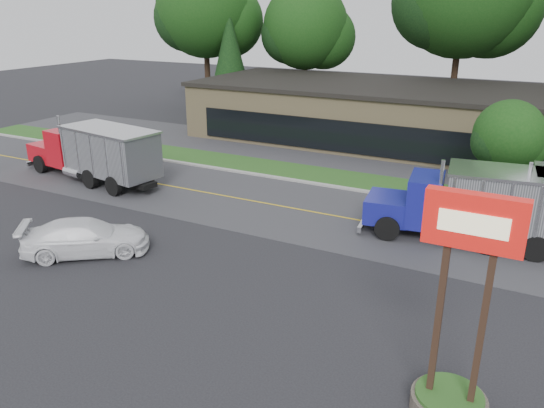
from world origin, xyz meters
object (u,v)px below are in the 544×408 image
Objects in this scene: rally_car at (86,237)px; dump_truck_red at (96,152)px; bilo_sign at (457,346)px; dump_truck_blue at (477,204)px.

dump_truck_red is at bearing 3.78° from rally_car.
dump_truck_red is (-22.13, 10.36, -0.21)m from bilo_sign.
dump_truck_red and dump_truck_blue have the same top height.
bilo_sign is 1.16× the size of rally_car.
rally_car is (-15.25, 2.67, -1.28)m from bilo_sign.
bilo_sign is 11.48m from dump_truck_blue.
bilo_sign reaches higher than rally_car.
bilo_sign is at bearing -137.97° from rally_car.
dump_truck_blue is 1.69× the size of rally_car.
bilo_sign reaches higher than dump_truck_blue.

